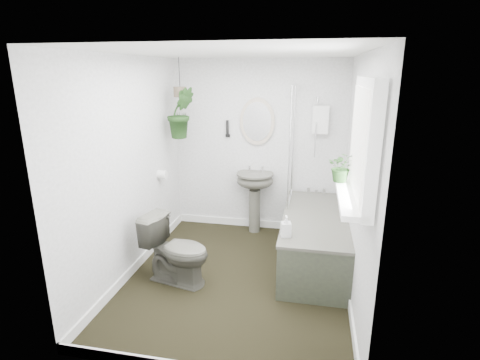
# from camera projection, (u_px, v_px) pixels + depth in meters

# --- Properties ---
(floor) EXTENTS (2.30, 2.80, 0.02)m
(floor) POSITION_uv_depth(u_px,v_px,m) (237.00, 278.00, 4.04)
(floor) COLOR #2B2816
(floor) RESTS_ON ground
(ceiling) EXTENTS (2.30, 2.80, 0.02)m
(ceiling) POSITION_uv_depth(u_px,v_px,m) (237.00, 51.00, 3.39)
(ceiling) COLOR white
(ceiling) RESTS_ON ground
(wall_back) EXTENTS (2.30, 0.02, 2.30)m
(wall_back) POSITION_uv_depth(u_px,v_px,m) (258.00, 147.00, 5.04)
(wall_back) COLOR white
(wall_back) RESTS_ON ground
(wall_front) EXTENTS (2.30, 0.02, 2.30)m
(wall_front) POSITION_uv_depth(u_px,v_px,m) (192.00, 232.00, 2.39)
(wall_front) COLOR white
(wall_front) RESTS_ON ground
(wall_left) EXTENTS (0.02, 2.80, 2.30)m
(wall_left) POSITION_uv_depth(u_px,v_px,m) (129.00, 169.00, 3.93)
(wall_left) COLOR white
(wall_left) RESTS_ON ground
(wall_right) EXTENTS (0.02, 2.80, 2.30)m
(wall_right) POSITION_uv_depth(u_px,v_px,m) (358.00, 181.00, 3.50)
(wall_right) COLOR white
(wall_right) RESTS_ON ground
(skirting) EXTENTS (2.30, 2.80, 0.10)m
(skirting) POSITION_uv_depth(u_px,v_px,m) (237.00, 273.00, 4.02)
(skirting) COLOR white
(skirting) RESTS_ON floor
(bathtub) EXTENTS (0.72, 1.72, 0.58)m
(bathtub) POSITION_uv_depth(u_px,v_px,m) (314.00, 239.00, 4.28)
(bathtub) COLOR #4F4F45
(bathtub) RESTS_ON floor
(bath_screen) EXTENTS (0.04, 0.72, 1.40)m
(bath_screen) POSITION_uv_depth(u_px,v_px,m) (292.00, 145.00, 4.52)
(bath_screen) COLOR silver
(bath_screen) RESTS_ON bathtub
(shower_box) EXTENTS (0.20, 0.10, 0.35)m
(shower_box) POSITION_uv_depth(u_px,v_px,m) (321.00, 120.00, 4.71)
(shower_box) COLOR white
(shower_box) RESTS_ON wall_back
(oval_mirror) EXTENTS (0.46, 0.03, 0.62)m
(oval_mirror) POSITION_uv_depth(u_px,v_px,m) (257.00, 122.00, 4.91)
(oval_mirror) COLOR #C0B09A
(oval_mirror) RESTS_ON wall_back
(wall_sconce) EXTENTS (0.04, 0.04, 0.22)m
(wall_sconce) POSITION_uv_depth(u_px,v_px,m) (227.00, 128.00, 5.00)
(wall_sconce) COLOR black
(wall_sconce) RESTS_ON wall_back
(toilet_roll_holder) EXTENTS (0.11, 0.11, 0.11)m
(toilet_roll_holder) POSITION_uv_depth(u_px,v_px,m) (162.00, 175.00, 4.65)
(toilet_roll_holder) COLOR white
(toilet_roll_holder) RESTS_ON wall_left
(window_recess) EXTENTS (0.08, 1.00, 0.90)m
(window_recess) POSITION_uv_depth(u_px,v_px,m) (364.00, 141.00, 2.71)
(window_recess) COLOR white
(window_recess) RESTS_ON wall_right
(window_sill) EXTENTS (0.18, 1.00, 0.04)m
(window_sill) POSITION_uv_depth(u_px,v_px,m) (350.00, 195.00, 2.84)
(window_sill) COLOR white
(window_sill) RESTS_ON wall_right
(window_blinds) EXTENTS (0.01, 0.86, 0.76)m
(window_blinds) POSITION_uv_depth(u_px,v_px,m) (358.00, 141.00, 2.72)
(window_blinds) COLOR white
(window_blinds) RESTS_ON wall_right
(toilet) EXTENTS (0.77, 0.54, 0.71)m
(toilet) POSITION_uv_depth(u_px,v_px,m) (177.00, 250.00, 3.87)
(toilet) COLOR #4F4F45
(toilet) RESTS_ON floor
(pedestal_sink) EXTENTS (0.54, 0.47, 0.84)m
(pedestal_sink) POSITION_uv_depth(u_px,v_px,m) (255.00, 202.00, 5.09)
(pedestal_sink) COLOR #4F4F45
(pedestal_sink) RESTS_ON floor
(sill_plant) EXTENTS (0.24, 0.21, 0.25)m
(sill_plant) POSITION_uv_depth(u_px,v_px,m) (342.00, 167.00, 3.09)
(sill_plant) COLOR black
(sill_plant) RESTS_ON window_sill
(hanging_plant) EXTENTS (0.44, 0.42, 0.63)m
(hanging_plant) POSITION_uv_depth(u_px,v_px,m) (181.00, 113.00, 4.64)
(hanging_plant) COLOR black
(hanging_plant) RESTS_ON ceiling
(soap_bottle) EXTENTS (0.11, 0.12, 0.21)m
(soap_bottle) POSITION_uv_depth(u_px,v_px,m) (286.00, 226.00, 3.64)
(soap_bottle) COLOR black
(soap_bottle) RESTS_ON bathtub
(hanging_pot) EXTENTS (0.16, 0.16, 0.12)m
(hanging_pot) POSITION_uv_depth(u_px,v_px,m) (180.00, 92.00, 4.57)
(hanging_pot) COLOR brown
(hanging_pot) RESTS_ON ceiling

